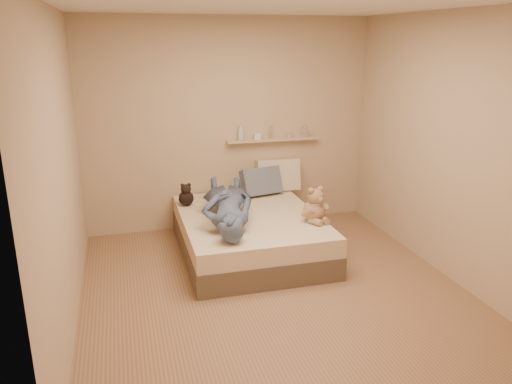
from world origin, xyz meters
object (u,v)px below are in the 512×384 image
object	(u,v)px
bed	(249,234)
person	(227,204)
pillow_grey	(261,182)
dark_plush	(186,196)
game_console	(238,220)
teddy_bear	(315,207)
pillow_cream	(278,175)
wall_shelf	(273,140)

from	to	relation	value
bed	person	size ratio (longest dim) A/B	1.26
pillow_grey	person	size ratio (longest dim) A/B	0.33
bed	dark_plush	size ratio (longest dim) A/B	6.94
game_console	dark_plush	world-z (taller)	dark_plush
person	game_console	bearing A→B (deg)	102.18
teddy_bear	game_console	bearing A→B (deg)	-171.78
teddy_bear	pillow_grey	distance (m)	1.11
teddy_bear	dark_plush	size ratio (longest dim) A/B	1.43
pillow_cream	pillow_grey	size ratio (longest dim) A/B	1.10
dark_plush	wall_shelf	distance (m)	1.35
bed	wall_shelf	bearing A→B (deg)	58.82
wall_shelf	pillow_grey	bearing A→B (deg)	-134.56
pillow_cream	teddy_bear	bearing A→B (deg)	-88.97
dark_plush	person	world-z (taller)	person
game_console	person	distance (m)	0.42
bed	pillow_cream	size ratio (longest dim) A/B	3.45
dark_plush	pillow_cream	world-z (taller)	pillow_cream
game_console	dark_plush	bearing A→B (deg)	110.14
person	wall_shelf	xyz separation A→B (m)	(0.82, 1.00, 0.47)
game_console	pillow_grey	xyz separation A→B (m)	(0.59, 1.20, 0.02)
bed	teddy_bear	world-z (taller)	teddy_bear
teddy_bear	pillow_cream	size ratio (longest dim) A/B	0.71
dark_plush	pillow_grey	size ratio (longest dim) A/B	0.55
pillow_grey	bed	bearing A→B (deg)	-115.85
game_console	wall_shelf	size ratio (longest dim) A/B	0.14
pillow_cream	wall_shelf	world-z (taller)	wall_shelf
teddy_bear	pillow_cream	xyz separation A→B (m)	(-0.02, 1.22, 0.04)
person	wall_shelf	bearing A→B (deg)	-119.60
game_console	pillow_cream	size ratio (longest dim) A/B	0.31
teddy_bear	pillow_grey	world-z (taller)	teddy_bear
game_console	bed	bearing A→B (deg)	63.81
teddy_bear	wall_shelf	xyz separation A→B (m)	(-0.07, 1.30, 0.49)
pillow_cream	person	bearing A→B (deg)	-133.27
game_console	wall_shelf	bearing A→B (deg)	60.57
pillow_grey	pillow_cream	bearing A→B (deg)	27.79
person	wall_shelf	size ratio (longest dim) A/B	1.26
pillow_cream	pillow_grey	bearing A→B (deg)	-152.21
pillow_cream	bed	bearing A→B (deg)	-125.86
person	bed	bearing A→B (deg)	-150.96
dark_plush	pillow_cream	distance (m)	1.27
pillow_grey	wall_shelf	size ratio (longest dim) A/B	0.42
pillow_grey	person	xyz separation A→B (m)	(-0.61, -0.79, 0.01)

